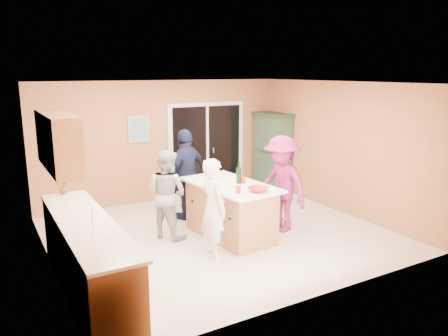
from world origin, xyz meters
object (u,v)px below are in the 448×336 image
green_hutch (272,153)px  woman_magenta (281,184)px  woman_navy (187,174)px  woman_white (213,208)px  woman_grey (167,194)px  kitchen_island (230,212)px

green_hutch → woman_magenta: bearing=-122.5°
woman_navy → woman_magenta: size_ratio=1.02×
woman_white → woman_grey: (-0.30, 1.09, -0.01)m
woman_grey → woman_navy: size_ratio=0.88×
woman_navy → woman_grey: bearing=22.5°
kitchen_island → woman_magenta: size_ratio=1.10×
kitchen_island → woman_navy: 1.35m
woman_white → woman_grey: size_ratio=1.01×
woman_navy → kitchen_island: bearing=76.8°
kitchen_island → woman_white: size_ratio=1.22×
green_hutch → kitchen_island: bearing=-138.8°
woman_white → woman_navy: (0.41, 1.82, 0.10)m
kitchen_island → woman_grey: bearing=144.9°
woman_white → woman_grey: bearing=14.8°
woman_white → woman_magenta: size_ratio=0.90×
kitchen_island → woman_navy: (-0.23, 1.26, 0.43)m
green_hutch → woman_grey: (-3.31, -1.55, -0.14)m
green_hutch → woman_navy: green_hutch is taller
green_hutch → woman_navy: (-2.60, -0.82, -0.03)m
kitchen_island → woman_white: (-0.63, -0.56, 0.33)m
woman_magenta → woman_white: bearing=-85.0°
woman_white → woman_navy: bearing=-13.4°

